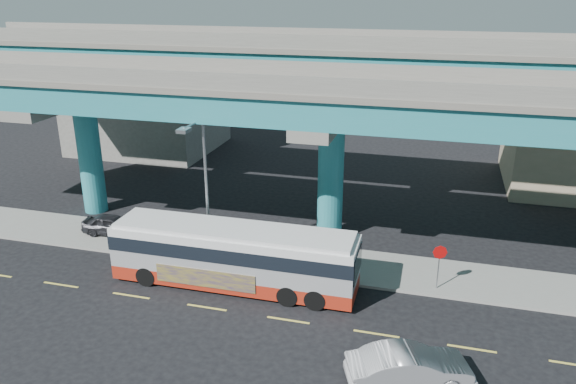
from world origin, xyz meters
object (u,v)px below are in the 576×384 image
(sedan, at_px, (409,368))
(stop_sign, at_px, (439,258))
(transit_bus, at_px, (234,254))
(parked_car, at_px, (112,225))
(street_lamp, at_px, (201,173))

(sedan, xyz_separation_m, stop_sign, (0.85, 7.51, 1.03))
(sedan, bearing_deg, transit_bus, 38.01)
(parked_car, distance_m, stop_sign, 19.15)
(parked_car, bearing_deg, sedan, -121.59)
(sedan, xyz_separation_m, street_lamp, (-11.19, 6.76, 4.61))
(parked_car, height_order, stop_sign, stop_sign)
(transit_bus, xyz_separation_m, sedan, (9.02, -5.38, -0.96))
(transit_bus, xyz_separation_m, street_lamp, (-2.18, 1.38, 3.65))
(sedan, bearing_deg, stop_sign, -27.60)
(parked_car, distance_m, street_lamp, 8.70)
(transit_bus, xyz_separation_m, parked_car, (-9.20, 3.57, -0.99))
(stop_sign, bearing_deg, transit_bus, -159.88)
(parked_car, xyz_separation_m, street_lamp, (7.03, -2.20, 4.64))
(transit_bus, bearing_deg, parked_car, 158.30)
(transit_bus, relative_size, stop_sign, 5.32)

